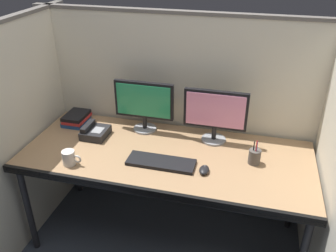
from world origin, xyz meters
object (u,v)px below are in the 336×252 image
desk (166,161)px  coffee_mug (69,158)px  computer_mouse (204,170)px  pen_cup (255,157)px  monitor_left (144,103)px  desk_phone (95,132)px  monitor_right (215,113)px  book_stack (76,118)px  keyboard_main (160,162)px

desk → coffee_mug: 0.62m
computer_mouse → pen_cup: pen_cup is taller
monitor_left → desk_phone: monitor_left is taller
computer_mouse → coffee_mug: coffee_mug is taller
monitor_right → book_stack: (-1.05, -0.01, -0.18)m
coffee_mug → monitor_right: bearing=32.1°
monitor_left → keyboard_main: size_ratio=1.00×
monitor_left → keyboard_main: monitor_left is taller
book_stack → pen_cup: 1.35m
coffee_mug → monitor_left: bearing=60.0°
desk → pen_cup: (0.56, 0.05, 0.10)m
keyboard_main → desk_phone: 0.59m
monitor_right → desk_phone: monitor_right is taller
pen_cup → desk_phone: bearing=176.9°
keyboard_main → computer_mouse: (0.28, -0.02, 0.01)m
desk → book_stack: (-0.77, 0.25, 0.09)m
monitor_left → book_stack: size_ratio=1.99×
monitor_left → computer_mouse: bearing=-39.2°
computer_mouse → pen_cup: 0.34m
pen_cup → desk_phone: 1.12m
keyboard_main → coffee_mug: bearing=-164.6°
desk → monitor_right: bearing=43.1°
desk → desk_phone: size_ratio=10.00×
monitor_right → keyboard_main: 0.51m
book_stack → pen_cup: (1.34, -0.21, 0.01)m
keyboard_main → desk: bearing=87.6°
desk → keyboard_main: (-0.00, -0.11, 0.06)m
desk_phone → computer_mouse: bearing=-16.0°
desk → book_stack: size_ratio=8.80×
desk → keyboard_main: 0.13m
monitor_left → pen_cup: size_ratio=2.54×
monitor_left → keyboard_main: bearing=-59.8°
computer_mouse → book_stack: bearing=159.8°
monitor_right → coffee_mug: 0.99m
monitor_right → book_stack: size_ratio=1.99×
coffee_mug → pen_cup: bearing=15.4°
desk → computer_mouse: size_ratio=19.79×
keyboard_main → desk_phone: desk_phone is taller
monitor_left → desk_phone: bearing=-150.2°
monitor_left → pen_cup: monitor_left is taller
monitor_right → book_stack: monitor_right is taller
coffee_mug → book_stack: size_ratio=0.58×
computer_mouse → book_stack: book_stack is taller
monitor_left → coffee_mug: 0.65m
pen_cup → book_stack: bearing=171.1°
desk → pen_cup: size_ratio=11.24×
pen_cup → computer_mouse: bearing=-148.4°
pen_cup → desk: bearing=-175.4°
book_stack → monitor_left: bearing=3.5°
monitor_left → computer_mouse: 0.69m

